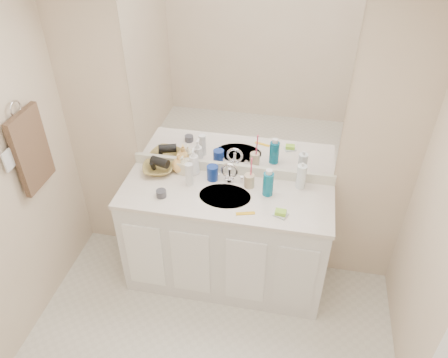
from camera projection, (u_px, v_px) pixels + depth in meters
The scene contains 26 objects.
ceiling at pixel (163, 17), 1.37m from camera, with size 2.60×2.60×0.02m, color white.
wall_back at pixel (233, 135), 3.11m from camera, with size 2.60×0.02×2.40m, color beige.
vanity_cabinet at pixel (225, 240), 3.35m from camera, with size 1.50×0.55×0.85m, color silver.
countertop at pixel (225, 196), 3.09m from camera, with size 1.52×0.57×0.03m, color silver.
backsplash at pixel (232, 169), 3.26m from camera, with size 1.52×0.03×0.08m, color silver.
sink_basin at pixel (225, 197), 3.07m from camera, with size 0.37×0.37×0.02m, color beige.
faucet at pixel (230, 175), 3.17m from camera, with size 0.02×0.02×0.11m, color silver.
mirror at pixel (233, 89), 2.89m from camera, with size 1.48×0.01×1.20m, color white.
blue_mug at pixel (213, 173), 3.19m from camera, with size 0.08×0.08×0.11m, color navy.
tan_cup at pixel (249, 181), 3.12m from camera, with size 0.07×0.07×0.10m, color #C8B28D.
toothbrush at pixel (251, 170), 3.06m from camera, with size 0.01×0.01×0.22m, color #F84168.
mouthwash_bottle at pixel (268, 184), 3.03m from camera, with size 0.07×0.07×0.18m, color #0A6482.
clear_pump_bottle at pixel (301, 177), 3.09m from camera, with size 0.07×0.07×0.18m, color white.
soap_dish at pixel (280, 214), 2.90m from camera, with size 0.09×0.07×0.01m, color silver.
green_soap at pixel (281, 212), 2.89m from camera, with size 0.07×0.05×0.03m, color #8FD032.
orange_comb at pixel (245, 213), 2.91m from camera, with size 0.13×0.03×0.01m, color gold.
dark_jar at pixel (161, 193), 3.05m from camera, with size 0.07×0.07×0.05m, color #3A3A42.
extra_white_bottle at pixel (189, 174), 3.12m from camera, with size 0.06×0.06×0.18m, color silver.
soap_bottle_white at pixel (194, 161), 3.22m from camera, with size 0.08×0.08×0.21m, color white.
soap_bottle_cream at pixel (183, 165), 3.24m from camera, with size 0.07×0.07×0.15m, color beige.
soap_bottle_yellow at pixel (179, 163), 3.26m from camera, with size 0.12×0.12×0.15m, color #FABC61.
wicker_basket at pixel (158, 169), 3.28m from camera, with size 0.23×0.23×0.06m, color olive.
hair_dryer at pixel (160, 162), 3.24m from camera, with size 0.07×0.07×0.14m, color black.
towel_ring at pixel (15, 109), 2.68m from camera, with size 0.11×0.11×0.01m, color silver.
hand_towel at pixel (31, 150), 2.86m from camera, with size 0.04×0.32×0.55m, color #38281E.
switch_plate at pixel (8, 160), 2.68m from camera, with size 0.01×0.09×0.13m, color white.
Camera 1 is at (0.46, -1.33, 2.81)m, focal length 35.00 mm.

